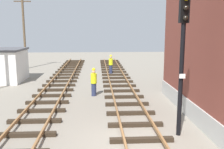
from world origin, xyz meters
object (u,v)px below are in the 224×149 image
at_px(signal_mast, 182,50).
at_px(track_worker_foreground, 111,64).
at_px(utility_pole_far, 24,32).
at_px(track_worker_distant, 94,82).
at_px(control_hut, 6,65).

relative_size(signal_mast, track_worker_foreground, 3.03).
bearing_deg(utility_pole_far, signal_mast, -59.13).
bearing_deg(utility_pole_far, track_worker_distant, -57.95).
distance_m(control_hut, track_worker_foreground, 9.64).
distance_m(track_worker_foreground, track_worker_distant, 8.75).
bearing_deg(track_worker_foreground, signal_mast, -82.55).
height_order(signal_mast, utility_pole_far, utility_pole_far).
relative_size(control_hut, utility_pole_far, 0.49).
xyz_separation_m(signal_mast, control_hut, (-11.02, 11.82, -2.15)).
xyz_separation_m(utility_pole_far, track_worker_foreground, (9.33, -3.75, -3.12)).
height_order(track_worker_foreground, track_worker_distant, same).
xyz_separation_m(signal_mast, track_worker_foreground, (-1.98, 15.17, -2.61)).
height_order(signal_mast, track_worker_distant, signal_mast).
relative_size(utility_pole_far, track_worker_distant, 4.13).
xyz_separation_m(signal_mast, track_worker_distant, (-3.58, 6.56, -2.61)).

